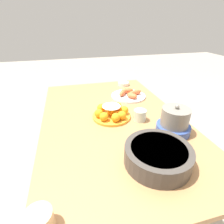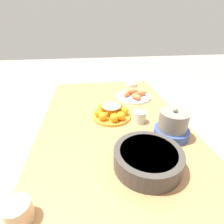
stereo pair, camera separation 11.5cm
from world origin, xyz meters
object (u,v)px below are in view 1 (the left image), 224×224
object	(u,v)px
dining_table	(113,129)
cup_near	(40,221)
serving_bowl	(158,155)
warming_pot	(174,122)
cake_plate	(112,112)
cup_far	(140,115)
sauce_bowl	(123,84)
seafood_platter	(129,95)

from	to	relation	value
dining_table	cup_near	xyz separation A→B (m)	(0.62, -0.39, 0.13)
serving_bowl	warming_pot	bearing A→B (deg)	134.74
serving_bowl	cake_plate	bearing A→B (deg)	-168.05
cup_far	warming_pot	distance (m)	0.22
dining_table	cup_near	world-z (taller)	cup_near
cake_plate	cup_near	xyz separation A→B (m)	(0.63, -0.39, 0.00)
cake_plate	cup_far	bearing A→B (deg)	63.71
serving_bowl	cup_near	distance (m)	0.51
sauce_bowl	cup_near	xyz separation A→B (m)	(1.22, -0.66, 0.02)
cake_plate	cup_near	distance (m)	0.74
cup_near	cup_far	bearing A→B (deg)	134.53
cup_far	warming_pot	world-z (taller)	warming_pot
dining_table	serving_bowl	size ratio (longest dim) A/B	4.86
sauce_bowl	seafood_platter	world-z (taller)	seafood_platter
cake_plate	sauce_bowl	world-z (taller)	cake_plate
sauce_bowl	warming_pot	xyz separation A→B (m)	(0.85, 0.03, 0.05)
sauce_bowl	serving_bowl	bearing A→B (deg)	-9.47
serving_bowl	sauce_bowl	xyz separation A→B (m)	(-1.05, 0.17, -0.03)
dining_table	cup_near	distance (m)	0.75
seafood_platter	cup_near	world-z (taller)	cup_near
cake_plate	serving_bowl	bearing A→B (deg)	11.95
dining_table	warming_pot	world-z (taller)	warming_pot
serving_bowl	cup_far	world-z (taller)	serving_bowl
dining_table	serving_bowl	world-z (taller)	serving_bowl
cup_far	warming_pot	xyz separation A→B (m)	(0.17, 0.13, 0.03)
warming_pot	cup_near	bearing A→B (deg)	-61.61
cup_far	dining_table	bearing A→B (deg)	-115.17
serving_bowl	seafood_platter	distance (m)	0.77
serving_bowl	sauce_bowl	distance (m)	1.06
cake_plate	sauce_bowl	bearing A→B (deg)	155.28
sauce_bowl	seafood_platter	bearing A→B (deg)	-9.05
cup_near	dining_table	bearing A→B (deg)	147.74
cup_near	warming_pot	xyz separation A→B (m)	(-0.37, 0.69, 0.03)
cake_plate	cup_near	bearing A→B (deg)	-31.65
dining_table	cup_far	distance (m)	0.22
serving_bowl	warming_pot	size ratio (longest dim) A/B	1.57
dining_table	serving_bowl	bearing A→B (deg)	11.48
warming_pot	seafood_platter	bearing A→B (deg)	-172.27
seafood_platter	cup_far	bearing A→B (deg)	-8.69
seafood_platter	cup_far	distance (m)	0.39
cake_plate	cup_far	world-z (taller)	cake_plate
cake_plate	cup_near	size ratio (longest dim) A/B	2.87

